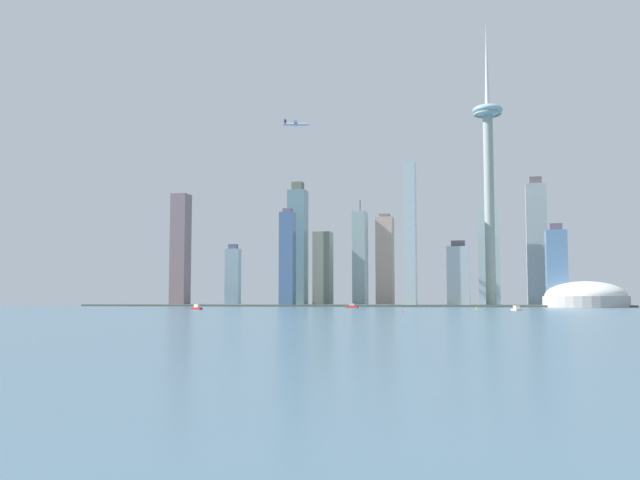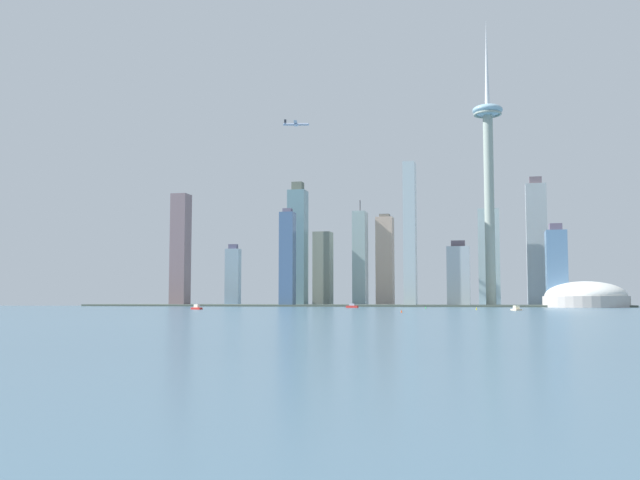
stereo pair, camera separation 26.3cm
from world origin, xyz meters
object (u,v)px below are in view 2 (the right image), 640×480
at_px(channel_buoy_1, 476,308).
at_px(channel_buoy_2, 426,307).
at_px(skyscraper_2, 360,259).
at_px(skyscraper_5, 233,276).
at_px(skyscraper_3, 489,257).
at_px(skyscraper_10, 175,263).
at_px(boat_0, 352,306).
at_px(skyscraper_4, 180,250).
at_px(skyscraper_8, 556,267).
at_px(airplane, 296,124).
at_px(stadium_dome, 586,298).
at_px(skyscraper_12, 287,258).
at_px(skyscraper_1, 298,246).
at_px(observation_tower, 489,162).
at_px(boat_1, 516,309).
at_px(skyscraper_7, 458,275).
at_px(skyscraper_13, 323,269).
at_px(skyscraper_6, 293,247).
at_px(skyscraper_0, 385,261).
at_px(skyscraper_9, 537,243).
at_px(boat_2, 197,308).
at_px(skyscraper_11, 410,234).
at_px(channel_buoy_0, 402,311).

height_order(channel_buoy_1, channel_buoy_2, channel_buoy_1).
height_order(skyscraper_2, skyscraper_5, skyscraper_2).
height_order(skyscraper_2, skyscraper_3, skyscraper_2).
bearing_deg(skyscraper_10, boat_0, -35.42).
bearing_deg(skyscraper_4, skyscraper_8, -1.18).
height_order(skyscraper_5, airplane, airplane).
relative_size(stadium_dome, skyscraper_12, 0.77).
bearing_deg(boat_0, skyscraper_1, -44.15).
xyz_separation_m(observation_tower, boat_1, (18.86, -287.72, -177.94)).
bearing_deg(stadium_dome, observation_tower, 157.42).
bearing_deg(skyscraper_5, skyscraper_8, -7.03).
bearing_deg(boat_0, boat_1, 153.18).
bearing_deg(skyscraper_8, skyscraper_7, 175.74).
relative_size(stadium_dome, skyscraper_13, 0.94).
relative_size(skyscraper_1, skyscraper_10, 1.10).
height_order(observation_tower, skyscraper_12, observation_tower).
relative_size(skyscraper_1, boat_1, 11.15).
relative_size(skyscraper_6, airplane, 4.99).
distance_m(skyscraper_7, boat_1, 283.08).
xyz_separation_m(skyscraper_0, skyscraper_9, (200.46, 7.77, 21.14)).
relative_size(skyscraper_3, skyscraper_6, 0.76).
bearing_deg(skyscraper_6, skyscraper_8, -13.36).
bearing_deg(skyscraper_7, skyscraper_9, 41.86).
relative_size(skyscraper_9, channel_buoy_2, 84.27).
bearing_deg(skyscraper_6, skyscraper_4, -152.46).
relative_size(observation_tower, skyscraper_12, 2.95).
height_order(skyscraper_2, boat_0, skyscraper_2).
distance_m(skyscraper_5, skyscraper_8, 425.14).
distance_m(skyscraper_12, boat_2, 260.55).
bearing_deg(skyscraper_4, channel_buoy_1, -33.29).
height_order(skyscraper_10, channel_buoy_1, skyscraper_10).
height_order(skyscraper_11, skyscraper_13, skyscraper_11).
height_order(boat_1, channel_buoy_0, boat_1).
relative_size(skyscraper_7, channel_buoy_1, 27.35).
relative_size(boat_1, airplane, 0.44).
relative_size(skyscraper_9, boat_0, 12.59).
bearing_deg(skyscraper_1, skyscraper_8, -5.08).
bearing_deg(skyscraper_3, boat_0, -125.90).
height_order(skyscraper_7, skyscraper_13, skyscraper_13).
bearing_deg(skyscraper_6, observation_tower, -12.65).
height_order(skyscraper_1, skyscraper_6, skyscraper_6).
bearing_deg(channel_buoy_1, observation_tower, 87.07).
distance_m(skyscraper_10, boat_1, 587.31).
xyz_separation_m(skyscraper_6, channel_buoy_0, (205.30, -465.10, -80.26)).
bearing_deg(skyscraper_1, skyscraper_13, 52.42).
relative_size(skyscraper_3, channel_buoy_1, 43.00).
height_order(skyscraper_1, skyscraper_12, skyscraper_1).
height_order(skyscraper_4, skyscraper_7, skyscraper_4).
height_order(skyscraper_5, skyscraper_10, skyscraper_10).
relative_size(channel_buoy_1, channel_buoy_2, 1.45).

